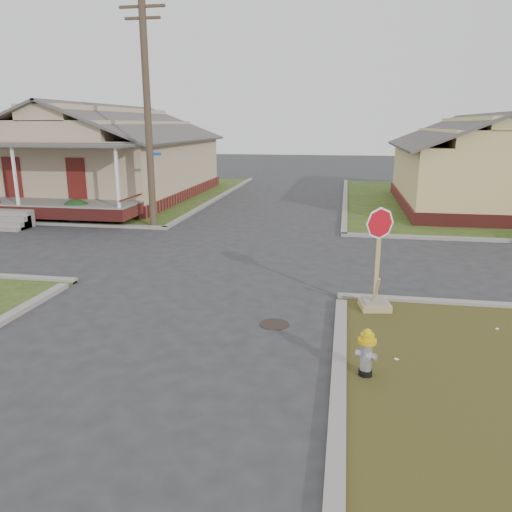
# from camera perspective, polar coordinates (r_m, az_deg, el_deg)

# --- Properties ---
(ground) EXTENTS (120.00, 120.00, 0.00)m
(ground) POSITION_cam_1_polar(r_m,az_deg,el_deg) (11.73, -8.29, -6.10)
(ground) COLOR #2C2C2E
(ground) RESTS_ON ground
(verge_far_left) EXTENTS (19.00, 19.00, 0.05)m
(verge_far_left) POSITION_cam_1_polar(r_m,az_deg,el_deg) (33.11, -20.14, 6.79)
(verge_far_left) COLOR #2A4217
(verge_far_left) RESTS_ON ground
(curbs) EXTENTS (80.00, 40.00, 0.12)m
(curbs) POSITION_cam_1_polar(r_m,az_deg,el_deg) (16.32, -2.83, 0.06)
(curbs) COLOR gray
(curbs) RESTS_ON ground
(manhole) EXTENTS (0.64, 0.64, 0.01)m
(manhole) POSITION_cam_1_polar(r_m,az_deg,el_deg) (10.80, 2.12, -7.81)
(manhole) COLOR black
(manhole) RESTS_ON ground
(corner_house) EXTENTS (10.10, 15.50, 5.30)m
(corner_house) POSITION_cam_1_polar(r_m,az_deg,el_deg) (30.32, -16.77, 10.69)
(corner_house) COLOR maroon
(corner_house) RESTS_ON ground
(side_house_yellow) EXTENTS (7.60, 11.60, 4.70)m
(side_house_yellow) POSITION_cam_1_polar(r_m,az_deg,el_deg) (27.70, 23.88, 9.53)
(side_house_yellow) COLOR maroon
(side_house_yellow) RESTS_ON ground
(utility_pole) EXTENTS (1.80, 0.28, 9.00)m
(utility_pole) POSITION_cam_1_polar(r_m,az_deg,el_deg) (20.78, -12.29, 15.91)
(utility_pole) COLOR #463728
(utility_pole) RESTS_ON ground
(fire_hydrant) EXTENTS (0.31, 0.31, 0.84)m
(fire_hydrant) POSITION_cam_1_polar(r_m,az_deg,el_deg) (8.67, 12.53, -10.45)
(fire_hydrant) COLOR black
(fire_hydrant) RESTS_ON ground
(stop_sign) EXTENTS (0.67, 0.65, 2.36)m
(stop_sign) POSITION_cam_1_polar(r_m,az_deg,el_deg) (11.70, 13.53, -3.51)
(stop_sign) COLOR tan
(stop_sign) RESTS_ON ground
(hedge_right) EXTENTS (1.36, 1.12, 1.04)m
(hedge_right) POSITION_cam_1_polar(r_m,az_deg,el_deg) (22.74, -19.81, 4.90)
(hedge_right) COLOR #193B15
(hedge_right) RESTS_ON verge_far_left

